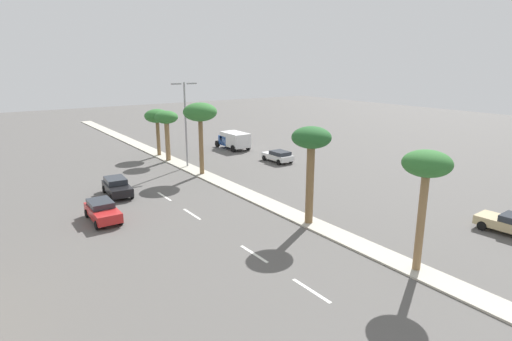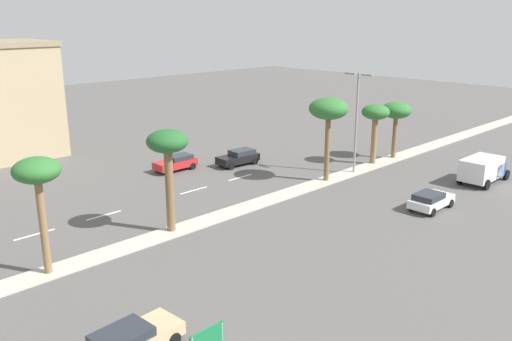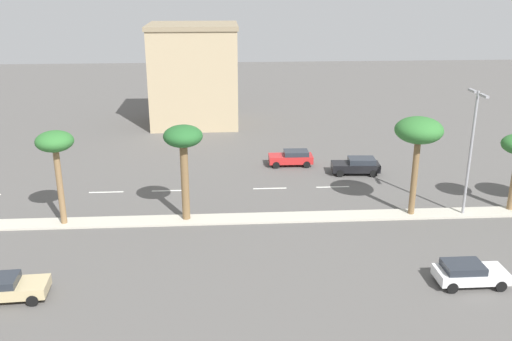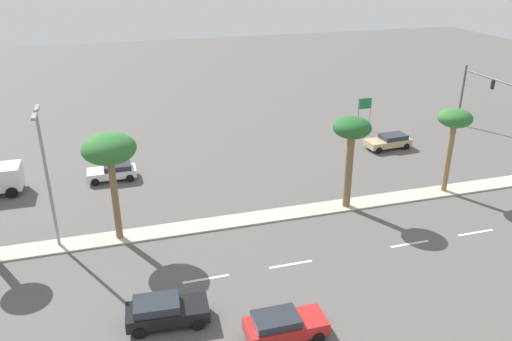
% 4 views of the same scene
% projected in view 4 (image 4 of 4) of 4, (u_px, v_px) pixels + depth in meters
% --- Properties ---
extents(ground_plane, '(160.00, 160.00, 0.00)m').
position_uv_depth(ground_plane, '(176.00, 230.00, 35.29)').
color(ground_plane, '#565451').
extents(median_curb, '(1.80, 86.29, 0.12)m').
position_uv_depth(median_curb, '(27.00, 251.00, 32.78)').
color(median_curb, '#B7B2A3').
rests_on(median_curb, ground).
extents(lane_stripe_inboard, '(0.20, 2.80, 0.01)m').
position_uv_depth(lane_stripe_inboard, '(476.00, 233.00, 34.98)').
color(lane_stripe_inboard, silver).
rests_on(lane_stripe_inboard, ground).
extents(lane_stripe_front, '(0.20, 2.80, 0.01)m').
position_uv_depth(lane_stripe_front, '(410.00, 244.00, 33.65)').
color(lane_stripe_front, silver).
rests_on(lane_stripe_front, ground).
extents(lane_stripe_left, '(0.20, 2.80, 0.01)m').
position_uv_depth(lane_stripe_left, '(291.00, 264.00, 31.48)').
color(lane_stripe_left, silver).
rests_on(lane_stripe_left, ground).
extents(lane_stripe_trailing, '(0.20, 2.80, 0.01)m').
position_uv_depth(lane_stripe_trailing, '(206.00, 279.00, 30.10)').
color(lane_stripe_trailing, silver).
rests_on(lane_stripe_trailing, ground).
extents(traffic_signal_gantry, '(17.27, 0.53, 6.59)m').
position_uv_depth(traffic_signal_gantry, '(493.00, 97.00, 50.60)').
color(traffic_signal_gantry, '#515459').
rests_on(traffic_signal_gantry, ground).
extents(directional_road_sign, '(0.10, 1.51, 3.63)m').
position_uv_depth(directional_road_sign, '(365.00, 107.00, 53.23)').
color(directional_road_sign, gray).
rests_on(directional_road_sign, ground).
extents(palm_tree_trailing, '(2.57, 2.57, 6.75)m').
position_uv_depth(palm_tree_trailing, '(455.00, 122.00, 38.56)').
color(palm_tree_trailing, olive).
rests_on(palm_tree_trailing, median_curb).
extents(palm_tree_right, '(2.74, 2.74, 6.95)m').
position_uv_depth(palm_tree_right, '(352.00, 133.00, 36.12)').
color(palm_tree_right, brown).
rests_on(palm_tree_right, median_curb).
extents(palm_tree_near, '(3.40, 3.40, 7.31)m').
position_uv_depth(palm_tree_near, '(109.00, 151.00, 31.75)').
color(palm_tree_near, brown).
rests_on(palm_tree_near, median_curb).
extents(street_lamp_right, '(2.90, 0.24, 9.15)m').
position_uv_depth(street_lamp_right, '(46.00, 169.00, 31.25)').
color(street_lamp_right, gray).
rests_on(street_lamp_right, median_curb).
extents(sedan_red_right, '(1.89, 4.07, 1.43)m').
position_uv_depth(sedan_red_right, '(284.00, 325.00, 25.28)').
color(sedan_red_right, red).
rests_on(sedan_red_right, ground).
extents(sedan_tan_front, '(2.19, 4.51, 1.35)m').
position_uv_depth(sedan_tan_front, '(389.00, 141.00, 49.43)').
color(sedan_tan_front, tan).
rests_on(sedan_tan_front, ground).
extents(sedan_black_leading, '(2.17, 4.33, 1.48)m').
position_uv_depth(sedan_black_leading, '(165.00, 311.00, 26.26)').
color(sedan_black_leading, black).
rests_on(sedan_black_leading, ground).
extents(sedan_white_outboard, '(1.98, 3.99, 1.35)m').
position_uv_depth(sedan_white_outboard, '(113.00, 171.00, 42.77)').
color(sedan_white_outboard, silver).
rests_on(sedan_white_outboard, ground).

